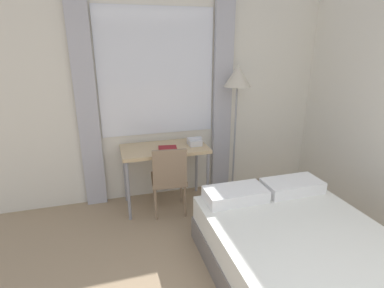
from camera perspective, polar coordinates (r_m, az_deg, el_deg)
name	(u,v)px	position (r m, az deg, el deg)	size (l,w,h in m)	color
wall_back_with_window	(181,92)	(3.84, -2.02, 9.78)	(4.66, 0.13, 2.70)	silver
desk	(165,153)	(3.62, -5.22, -1.75)	(1.03, 0.54, 0.76)	tan
desk_chair	(169,177)	(3.49, -4.40, -6.20)	(0.44, 0.44, 0.85)	#8C7259
bed	(310,265)	(2.78, 21.50, -20.68)	(1.42, 1.99, 0.60)	slate
standing_lamp	(237,89)	(3.75, 8.57, 10.34)	(0.33, 0.33, 1.70)	#4C4C51
telephone	(194,142)	(3.65, 0.48, 0.45)	(0.17, 0.17, 0.10)	silver
book	(168,148)	(3.52, -4.68, -0.79)	(0.23, 0.19, 0.02)	maroon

